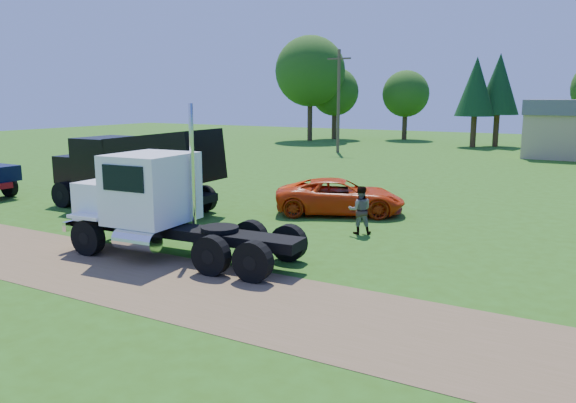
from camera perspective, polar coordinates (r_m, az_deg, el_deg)
The scene contains 8 objects.
ground at distance 13.99m, azimuth -3.14°, elevation -10.14°, with size 140.00×140.00×0.00m, color #2D5913.
dirt_track at distance 13.99m, azimuth -3.14°, elevation -10.12°, with size 120.00×4.20×0.01m, color brown.
white_semi_tractor at distance 18.21m, azimuth -13.49°, elevation -0.22°, with size 7.96×3.11×4.75m.
black_dump_truck at distance 25.34m, azimuth -14.99°, elevation 3.59°, with size 8.47×2.78×3.65m.
orange_pickup at distance 24.03m, azimuth 5.31°, elevation 0.52°, with size 2.51×5.44×1.51m, color red.
spectator_b at distance 20.60m, azimuth 7.33°, elevation -0.86°, with size 0.86×0.67×1.77m, color #999999.
tan_shed at distance 51.12m, azimuth 26.40°, elevation 6.69°, with size 6.20×5.40×4.70m.
tree_row at distance 60.69m, azimuth 25.08°, elevation 11.12°, with size 58.79×15.31×11.66m.
Camera 1 is at (7.14, -10.96, 4.96)m, focal length 35.00 mm.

